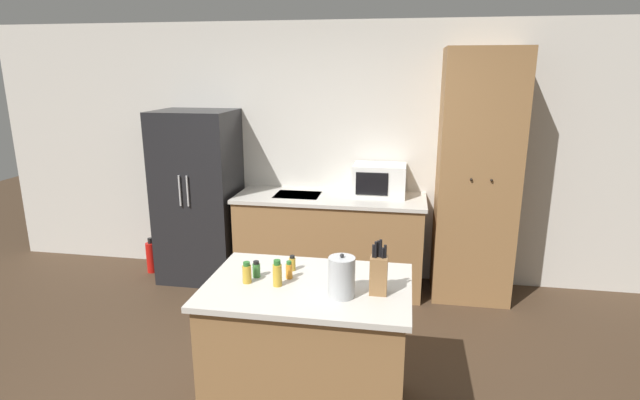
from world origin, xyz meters
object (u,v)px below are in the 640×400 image
object	(u,v)px
fire_extinguisher	(151,257)
spice_bottle_green_herb	(277,274)
knife_block	(379,274)
spice_bottle_amber_oil	(292,263)
pantry_cabinet	(477,178)
refrigerator	(199,196)
spice_bottle_pale_salt	(289,270)
spice_bottle_short_red	(247,273)
microwave	(379,180)
spice_bottle_tall_dark	(256,270)
kettle	(342,277)

from	to	relation	value
fire_extinguisher	spice_bottle_green_herb	bearing A→B (deg)	-45.86
knife_block	spice_bottle_amber_oil	world-z (taller)	knife_block
pantry_cabinet	fire_extinguisher	size ratio (longest dim) A/B	6.03
refrigerator	spice_bottle_pale_salt	distance (m)	2.36
spice_bottle_short_red	fire_extinguisher	size ratio (longest dim) A/B	0.34
spice_bottle_amber_oil	spice_bottle_green_herb	size ratio (longest dim) A/B	0.62
pantry_cabinet	microwave	world-z (taller)	pantry_cabinet
refrigerator	spice_bottle_pale_salt	xyz separation A→B (m)	(1.41, -1.90, 0.08)
refrigerator	microwave	world-z (taller)	refrigerator
microwave	fire_extinguisher	distance (m)	2.60
spice_bottle_green_herb	microwave	bearing A→B (deg)	77.54
spice_bottle_tall_dark	spice_bottle_green_herb	bearing A→B (deg)	-32.73
spice_bottle_amber_oil	kettle	xyz separation A→B (m)	(0.36, -0.32, 0.07)
pantry_cabinet	spice_bottle_pale_salt	size ratio (longest dim) A/B	20.68
spice_bottle_green_herb	kettle	bearing A→B (deg)	-10.64
spice_bottle_pale_salt	knife_block	bearing A→B (deg)	-12.07
pantry_cabinet	spice_bottle_green_herb	xyz separation A→B (m)	(-1.37, -2.05, -0.19)
pantry_cabinet	spice_bottle_short_red	world-z (taller)	pantry_cabinet
microwave	knife_block	world-z (taller)	microwave
spice_bottle_amber_oil	spice_bottle_pale_salt	size ratio (longest dim) A/B	0.89
knife_block	spice_bottle_pale_salt	distance (m)	0.57
spice_bottle_tall_dark	spice_bottle_short_red	world-z (taller)	spice_bottle_short_red
kettle	spice_bottle_green_herb	bearing A→B (deg)	169.36
spice_bottle_short_red	spice_bottle_amber_oil	world-z (taller)	spice_bottle_short_red
spice_bottle_tall_dark	refrigerator	bearing A→B (deg)	122.16
knife_block	spice_bottle_green_herb	world-z (taller)	knife_block
pantry_cabinet	kettle	size ratio (longest dim) A/B	9.04
spice_bottle_tall_dark	fire_extinguisher	size ratio (longest dim) A/B	0.27
spice_bottle_green_herb	kettle	size ratio (longest dim) A/B	0.63
spice_bottle_short_red	fire_extinguisher	distance (m)	2.78
kettle	knife_block	bearing A→B (deg)	19.73
spice_bottle_amber_oil	spice_bottle_green_herb	world-z (taller)	spice_bottle_green_herb
spice_bottle_short_red	spice_bottle_green_herb	distance (m)	0.19
knife_block	kettle	xyz separation A→B (m)	(-0.20, -0.07, -0.00)
spice_bottle_amber_oil	pantry_cabinet	bearing A→B (deg)	53.44
refrigerator	spice_bottle_amber_oil	size ratio (longest dim) A/B	17.45
spice_bottle_green_herb	spice_bottle_amber_oil	bearing A→B (deg)	82.22
microwave	kettle	xyz separation A→B (m)	(-0.08, -2.21, -0.08)
refrigerator	fire_extinguisher	world-z (taller)	refrigerator
spice_bottle_tall_dark	spice_bottle_amber_oil	xyz separation A→B (m)	(0.19, 0.14, -0.00)
spice_bottle_green_herb	pantry_cabinet	bearing A→B (deg)	56.20
pantry_cabinet	spice_bottle_tall_dark	size ratio (longest dim) A/B	22.51
microwave	kettle	bearing A→B (deg)	-92.03
spice_bottle_green_herb	spice_bottle_pale_salt	bearing A→B (deg)	69.76
microwave	spice_bottle_green_herb	size ratio (longest dim) A/B	3.11
knife_block	spice_bottle_pale_salt	world-z (taller)	knife_block
spice_bottle_amber_oil	spice_bottle_green_herb	bearing A→B (deg)	-97.78
microwave	spice_bottle_tall_dark	distance (m)	2.13
spice_bottle_short_red	knife_block	bearing A→B (deg)	-0.88
refrigerator	spice_bottle_tall_dark	distance (m)	2.26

